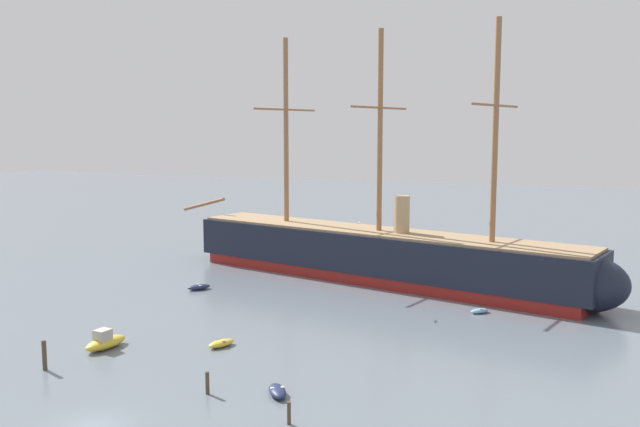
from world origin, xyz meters
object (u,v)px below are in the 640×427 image
mooring_piling_left_pair (44,355)px  tall_ship (379,254)px  dinghy_alongside_bow (199,287)px  mooring_piling_nearest (207,383)px  dinghy_near_centre (221,343)px  dinghy_alongside_stern (479,311)px  dinghy_foreground_right (277,391)px  seagull_in_flight (359,223)px  mooring_piling_right_pair (289,413)px  motorboat_foreground_left (105,342)px  motorboat_distant_centre (397,248)px

mooring_piling_left_pair → tall_ship: bearing=69.3°
dinghy_alongside_bow → mooring_piling_nearest: size_ratio=1.75×
dinghy_near_centre → dinghy_alongside_stern: size_ratio=1.31×
dinghy_foreground_right → mooring_piling_nearest: (-4.65, -1.61, 0.50)m
mooring_piling_nearest → seagull_in_flight: 28.48m
mooring_piling_left_pair → mooring_piling_right_pair: bearing=-5.0°
dinghy_alongside_bow → mooring_piling_right_pair: size_ratio=1.91×
motorboat_foreground_left → mooring_piling_right_pair: bearing=-20.7°
dinghy_near_centre → motorboat_foreground_left: bearing=-155.5°
tall_ship → dinghy_foreground_right: tall_ship is taller
motorboat_distant_centre → tall_ship: bearing=-81.4°
seagull_in_flight → mooring_piling_left_pair: bearing=-120.2°
dinghy_alongside_stern → mooring_piling_left_pair: 40.76m
tall_ship → dinghy_foreground_right: bearing=-83.9°
motorboat_foreground_left → seagull_in_flight: 27.86m
tall_ship → mooring_piling_right_pair: bearing=-80.8°
dinghy_foreground_right → dinghy_alongside_bow: size_ratio=0.99×
tall_ship → motorboat_foreground_left: 36.35m
dinghy_near_centre → mooring_piling_left_pair: bearing=-134.6°
mooring_piling_left_pair → seagull_in_flight: seagull_in_flight is taller
dinghy_near_centre → dinghy_alongside_stern: bearing=45.2°
motorboat_foreground_left → motorboat_distant_centre: bearing=78.2°
motorboat_distant_centre → mooring_piling_right_pair: bearing=-81.0°
motorboat_distant_centre → mooring_piling_right_pair: 61.31m
dinghy_foreground_right → motorboat_distant_centre: motorboat_distant_centre is taller
mooring_piling_left_pair → motorboat_distant_centre: bearing=78.5°
dinghy_alongside_bow → dinghy_alongside_stern: size_ratio=1.34×
motorboat_foreground_left → mooring_piling_right_pair: motorboat_foreground_left is taller
motorboat_foreground_left → mooring_piling_nearest: motorboat_foreground_left is taller
dinghy_near_centre → mooring_piling_right_pair: size_ratio=1.86×
motorboat_distant_centre → mooring_piling_left_pair: 59.88m
dinghy_alongside_stern → mooring_piling_right_pair: (-7.14, -30.83, 0.49)m
dinghy_foreground_right → mooring_piling_left_pair: 18.98m
dinghy_foreground_right → mooring_piling_right_pair: (2.70, -3.98, 0.42)m
mooring_piling_nearest → mooring_piling_right_pair: (7.35, -2.37, -0.07)m
dinghy_near_centre → seagull_in_flight: size_ratio=2.21×
seagull_in_flight → dinghy_alongside_bow: bearing=-178.0°
mooring_piling_right_pair → tall_ship: bearing=99.2°
dinghy_near_centre → mooring_piling_nearest: bearing=-65.3°
dinghy_foreground_right → mooring_piling_right_pair: bearing=-55.9°
dinghy_near_centre → mooring_piling_nearest: (4.36, -9.49, 0.51)m
dinghy_alongside_stern → mooring_piling_right_pair: 31.65m
dinghy_alongside_stern → motorboat_distant_centre: size_ratio=0.44×
dinghy_near_centre → mooring_piling_left_pair: (-9.83, -9.97, 0.87)m
motorboat_distant_centre → mooring_piling_left_pair: mooring_piling_left_pair is taller
seagull_in_flight → motorboat_foreground_left: bearing=-124.9°
dinghy_foreground_right → seagull_in_flight: seagull_in_flight is taller
dinghy_alongside_stern → mooring_piling_nearest: 31.94m
tall_ship → dinghy_foreground_right: (3.98, -37.27, -2.97)m
tall_ship → mooring_piling_nearest: tall_ship is taller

